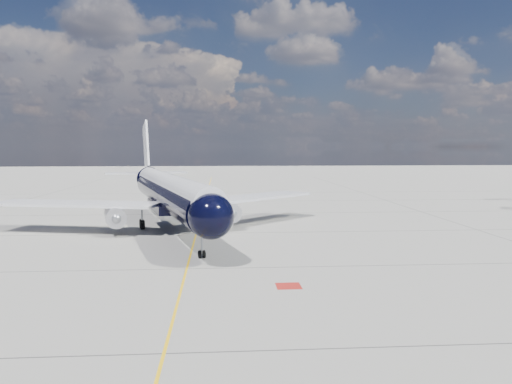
% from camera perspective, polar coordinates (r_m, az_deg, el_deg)
% --- Properties ---
extents(ground, '(320.00, 320.00, 0.00)m').
position_cam_1_polar(ground, '(71.58, -6.10, -1.97)').
color(ground, gray).
rests_on(ground, ground).
extents(taxiway_centerline, '(0.16, 160.00, 0.01)m').
position_cam_1_polar(taxiway_centerline, '(66.62, -6.25, -2.50)').
color(taxiway_centerline, '#F2B60C').
rests_on(taxiway_centerline, ground).
extents(red_marking, '(1.60, 1.60, 0.01)m').
position_cam_1_polar(red_marking, '(32.52, 3.74, -10.67)').
color(red_marking, maroon).
rests_on(red_marking, ground).
extents(main_airliner, '(35.15, 43.53, 12.79)m').
position_cam_1_polar(main_airliner, '(55.53, -9.98, 0.03)').
color(main_airliner, black).
rests_on(main_airliner, ground).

